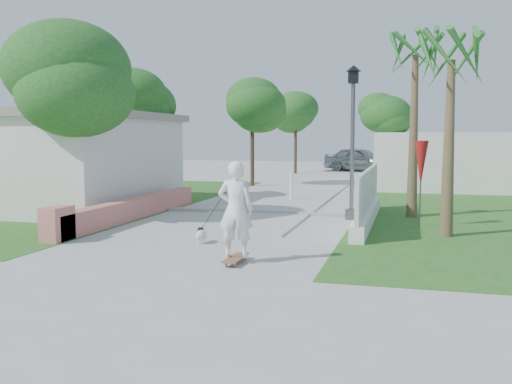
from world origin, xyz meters
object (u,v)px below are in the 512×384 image
(skateboarder, at_px, (217,214))
(bollard, at_px, (291,185))
(patio_umbrella, at_px, (421,164))
(dog, at_px, (201,235))
(parked_car, at_px, (360,160))
(street_lamp, at_px, (353,136))

(skateboarder, bearing_deg, bollard, -95.07)
(patio_umbrella, xyz_separation_m, dog, (-4.81, -3.67, -1.49))
(patio_umbrella, bearing_deg, dog, -142.67)
(bollard, height_order, parked_car, parked_car)
(bollard, bearing_deg, parked_car, 86.99)
(patio_umbrella, height_order, dog, patio_umbrella)
(street_lamp, xyz_separation_m, parked_car, (-1.70, 23.52, -1.57))
(skateboarder, xyz_separation_m, dog, (-0.72, 0.98, -0.63))
(patio_umbrella, bearing_deg, bollard, 129.91)
(bollard, bearing_deg, skateboarder, -87.12)
(street_lamp, height_order, parked_car, street_lamp)
(parked_car, bearing_deg, dog, -163.56)
(bollard, distance_m, skateboarder, 10.17)
(dog, relative_size, parked_car, 0.10)
(skateboarder, bearing_deg, parked_car, -98.91)
(street_lamp, distance_m, parked_car, 23.63)
(skateboarder, xyz_separation_m, parked_car, (0.49, 29.17, 0.03))
(skateboarder, distance_m, dog, 1.37)
(street_lamp, height_order, patio_umbrella, street_lamp)
(patio_umbrella, bearing_deg, skateboarder, -131.32)
(street_lamp, xyz_separation_m, patio_umbrella, (1.90, -1.00, -0.74))
(bollard, distance_m, dog, 9.18)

